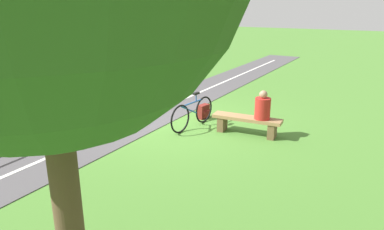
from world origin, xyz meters
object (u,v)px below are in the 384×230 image
object	(u,v)px
bench	(247,122)
person_seated	(263,107)
backpack	(204,112)
bicycle	(193,113)

from	to	relation	value
bench	person_seated	distance (m)	0.56
bench	backpack	xyz separation A→B (m)	(1.49, -0.63, -0.12)
bicycle	backpack	world-z (taller)	bicycle
bench	bicycle	distance (m)	1.40
bench	bicycle	bearing A→B (deg)	4.89
bench	person_seated	bearing A→B (deg)	-180.00
person_seated	bicycle	bearing A→B (deg)	3.88
bicycle	backpack	bearing A→B (deg)	-164.42
backpack	person_seated	bearing A→B (deg)	161.79
bench	bicycle	xyz separation A→B (m)	(1.38, 0.20, 0.07)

